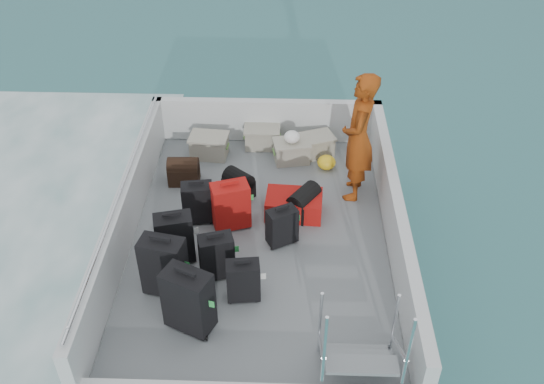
{
  "coord_description": "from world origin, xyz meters",
  "views": [
    {
      "loc": [
        0.36,
        -5.94,
        5.96
      ],
      "look_at": [
        0.15,
        0.5,
        1.0
      ],
      "focal_mm": 40.0,
      "sensor_mm": 36.0,
      "label": 1
    }
  ],
  "objects_px": {
    "suitcase_4": "(217,257)",
    "crate_2": "(292,152)",
    "suitcase_3": "(188,301)",
    "suitcase_5": "(231,206)",
    "suitcase_6": "(243,281)",
    "suitcase_2": "(198,203)",
    "suitcase_7": "(282,227)",
    "crate_3": "(315,146)",
    "passenger": "(358,138)",
    "suitcase_0": "(164,267)",
    "crate_1": "(262,138)",
    "suitcase_8": "(294,205)",
    "crate_0": "(209,147)",
    "suitcase_1": "(175,239)"
  },
  "relations": [
    {
      "from": "suitcase_4",
      "to": "suitcase_7",
      "type": "bearing_deg",
      "value": 22.03
    },
    {
      "from": "suitcase_0",
      "to": "suitcase_2",
      "type": "height_order",
      "value": "suitcase_0"
    },
    {
      "from": "suitcase_0",
      "to": "crate_0",
      "type": "xyz_separation_m",
      "value": [
        0.18,
        2.87,
        -0.22
      ]
    },
    {
      "from": "suitcase_7",
      "to": "crate_3",
      "type": "distance_m",
      "value": 2.12
    },
    {
      "from": "suitcase_5",
      "to": "suitcase_6",
      "type": "xyz_separation_m",
      "value": [
        0.25,
        -1.29,
        -0.07
      ]
    },
    {
      "from": "suitcase_4",
      "to": "suitcase_8",
      "type": "height_order",
      "value": "suitcase_4"
    },
    {
      "from": "crate_1",
      "to": "suitcase_0",
      "type": "bearing_deg",
      "value": -107.37
    },
    {
      "from": "crate_3",
      "to": "suitcase_6",
      "type": "bearing_deg",
      "value": -106.69
    },
    {
      "from": "crate_1",
      "to": "passenger",
      "type": "relative_size",
      "value": 0.28
    },
    {
      "from": "crate_2",
      "to": "suitcase_6",
      "type": "bearing_deg",
      "value": -100.7
    },
    {
      "from": "suitcase_2",
      "to": "suitcase_7",
      "type": "distance_m",
      "value": 1.21
    },
    {
      "from": "suitcase_7",
      "to": "crate_2",
      "type": "height_order",
      "value": "suitcase_7"
    },
    {
      "from": "suitcase_2",
      "to": "crate_1",
      "type": "bearing_deg",
      "value": 59.31
    },
    {
      "from": "suitcase_1",
      "to": "suitcase_2",
      "type": "xyz_separation_m",
      "value": [
        0.18,
        0.77,
        -0.05
      ]
    },
    {
      "from": "suitcase_3",
      "to": "passenger",
      "type": "height_order",
      "value": "passenger"
    },
    {
      "from": "crate_3",
      "to": "passenger",
      "type": "height_order",
      "value": "passenger"
    },
    {
      "from": "crate_2",
      "to": "passenger",
      "type": "bearing_deg",
      "value": -41.61
    },
    {
      "from": "suitcase_1",
      "to": "suitcase_2",
      "type": "distance_m",
      "value": 0.79
    },
    {
      "from": "crate_1",
      "to": "crate_2",
      "type": "bearing_deg",
      "value": -39.61
    },
    {
      "from": "suitcase_5",
      "to": "suitcase_8",
      "type": "bearing_deg",
      "value": 0.33
    },
    {
      "from": "suitcase_8",
      "to": "suitcase_3",
      "type": "bearing_deg",
      "value": 154.2
    },
    {
      "from": "suitcase_2",
      "to": "passenger",
      "type": "relative_size",
      "value": 0.32
    },
    {
      "from": "suitcase_3",
      "to": "suitcase_8",
      "type": "height_order",
      "value": "suitcase_3"
    },
    {
      "from": "suitcase_5",
      "to": "crate_3",
      "type": "bearing_deg",
      "value": 37.98
    },
    {
      "from": "suitcase_0",
      "to": "crate_1",
      "type": "distance_m",
      "value": 3.33
    },
    {
      "from": "suitcase_5",
      "to": "suitcase_4",
      "type": "bearing_deg",
      "value": -113.77
    },
    {
      "from": "suitcase_2",
      "to": "passenger",
      "type": "distance_m",
      "value": 2.34
    },
    {
      "from": "suitcase_7",
      "to": "suitcase_8",
      "type": "bearing_deg",
      "value": 47.41
    },
    {
      "from": "crate_1",
      "to": "crate_0",
      "type": "bearing_deg",
      "value": -159.82
    },
    {
      "from": "suitcase_4",
      "to": "crate_0",
      "type": "bearing_deg",
      "value": 82.17
    },
    {
      "from": "suitcase_1",
      "to": "crate_2",
      "type": "xyz_separation_m",
      "value": [
        1.43,
        2.24,
        -0.19
      ]
    },
    {
      "from": "suitcase_3",
      "to": "suitcase_5",
      "type": "bearing_deg",
      "value": 104.94
    },
    {
      "from": "suitcase_0",
      "to": "crate_0",
      "type": "height_order",
      "value": "suitcase_0"
    },
    {
      "from": "crate_0",
      "to": "suitcase_5",
      "type": "bearing_deg",
      "value": -73.72
    },
    {
      "from": "suitcase_3",
      "to": "suitcase_6",
      "type": "xyz_separation_m",
      "value": [
        0.56,
        0.44,
        -0.13
      ]
    },
    {
      "from": "suitcase_0",
      "to": "suitcase_8",
      "type": "distance_m",
      "value": 2.13
    },
    {
      "from": "suitcase_0",
      "to": "crate_1",
      "type": "xyz_separation_m",
      "value": [
        0.99,
        3.17,
        -0.23
      ]
    },
    {
      "from": "crate_0",
      "to": "crate_2",
      "type": "height_order",
      "value": "crate_0"
    },
    {
      "from": "suitcase_2",
      "to": "suitcase_0",
      "type": "bearing_deg",
      "value": -107.58
    },
    {
      "from": "suitcase_5",
      "to": "crate_1",
      "type": "height_order",
      "value": "suitcase_5"
    },
    {
      "from": "suitcase_4",
      "to": "crate_2",
      "type": "height_order",
      "value": "suitcase_4"
    },
    {
      "from": "suitcase_4",
      "to": "passenger",
      "type": "relative_size",
      "value": 0.32
    },
    {
      "from": "suitcase_0",
      "to": "suitcase_6",
      "type": "bearing_deg",
      "value": 6.69
    },
    {
      "from": "suitcase_0",
      "to": "crate_3",
      "type": "distance_m",
      "value": 3.48
    },
    {
      "from": "suitcase_6",
      "to": "crate_1",
      "type": "relative_size",
      "value": 1.03
    },
    {
      "from": "crate_0",
      "to": "passenger",
      "type": "relative_size",
      "value": 0.29
    },
    {
      "from": "suitcase_0",
      "to": "suitcase_7",
      "type": "xyz_separation_m",
      "value": [
        1.35,
        0.89,
        -0.12
      ]
    },
    {
      "from": "suitcase_4",
      "to": "crate_0",
      "type": "distance_m",
      "value": 2.63
    },
    {
      "from": "suitcase_3",
      "to": "suitcase_6",
      "type": "distance_m",
      "value": 0.72
    },
    {
      "from": "suitcase_1",
      "to": "suitcase_4",
      "type": "distance_m",
      "value": 0.6
    }
  ]
}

